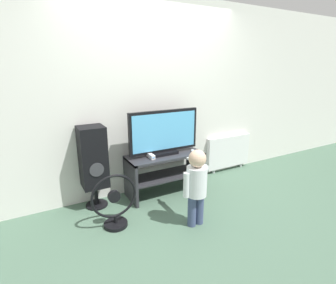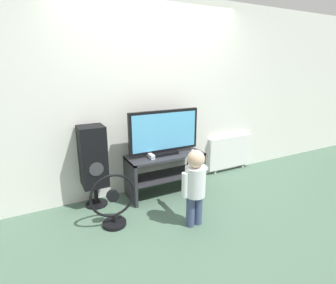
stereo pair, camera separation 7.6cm
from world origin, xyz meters
name	(u,v)px [view 1 (the left image)]	position (x,y,z in m)	size (l,w,h in m)	color
ground_plane	(173,199)	(0.00, 0.00, 0.00)	(16.00, 16.00, 0.00)	#4C6B56
wall_back	(154,97)	(0.00, 0.52, 1.30)	(10.00, 0.06, 2.60)	silver
tv_stand	(165,168)	(0.00, 0.22, 0.37)	(1.04, 0.44, 0.56)	#2D2D33
television	(164,133)	(0.00, 0.24, 0.86)	(0.99, 0.20, 0.60)	black
game_console	(151,156)	(-0.23, 0.18, 0.59)	(0.05, 0.17, 0.05)	white
remote_primary	(193,151)	(0.38, 0.11, 0.58)	(0.09, 0.13, 0.03)	white
child	(196,181)	(-0.07, -0.61, 0.51)	(0.33, 0.49, 0.87)	#3F4C72
speaker_tower	(93,158)	(-0.93, 0.32, 0.63)	(0.31, 0.30, 1.03)	black
floor_fan	(115,204)	(-0.86, -0.23, 0.27)	(0.50, 0.26, 0.61)	black
radiator	(228,152)	(1.34, 0.45, 0.32)	(0.86, 0.08, 0.59)	white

